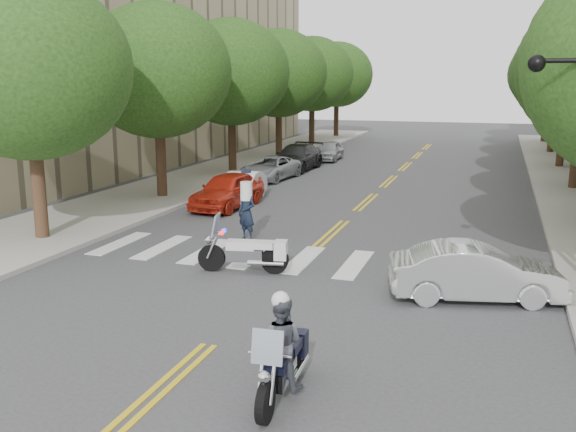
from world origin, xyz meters
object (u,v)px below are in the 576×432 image
at_px(motorcycle_parked, 251,252).
at_px(convertible, 476,273).
at_px(officer_standing, 247,213).
at_px(motorcycle_police, 282,350).

xyz_separation_m(motorcycle_parked, convertible, (5.96, -0.38, 0.11)).
height_order(motorcycle_parked, officer_standing, officer_standing).
distance_m(motorcycle_police, convertible, 6.69).
height_order(motorcycle_police, officer_standing, officer_standing).
distance_m(officer_standing, convertible, 8.24).
bearing_deg(motorcycle_police, convertible, -118.32).
relative_size(motorcycle_police, convertible, 0.56).
distance_m(motorcycle_police, officer_standing, 10.65).
bearing_deg(motorcycle_police, motorcycle_parked, -67.04).
height_order(officer_standing, convertible, officer_standing).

